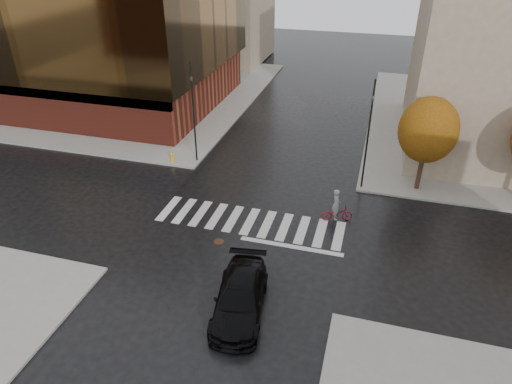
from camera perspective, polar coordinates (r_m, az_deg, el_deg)
ground at (r=27.98m, az=-1.06°, el=-4.25°), size 120.00×120.00×0.00m
sidewalk_nw at (r=53.58m, az=-16.59°, el=12.03°), size 30.00×30.00×0.15m
crosswalk at (r=28.37m, az=-0.76°, el=-3.69°), size 12.00×3.00×0.01m
office_glass at (r=49.84m, az=-20.93°, el=19.83°), size 27.00×19.00×16.00m
tree_ne_a at (r=31.70m, az=20.73°, el=7.23°), size 3.80×3.80×6.50m
sedan at (r=22.00m, az=-2.01°, el=-13.01°), size 3.06×5.84×1.62m
cyclist at (r=28.52m, az=10.05°, el=-2.24°), size 2.03×1.19×2.18m
traffic_light_nw at (r=34.01m, az=-7.88°, el=10.58°), size 0.24×0.22×7.61m
traffic_light_ne at (r=30.74m, az=13.95°, el=7.76°), size 0.19×0.22×7.61m
fire_hydrant at (r=35.58m, az=-10.46°, el=4.36°), size 0.27×0.27×0.76m
manhole at (r=26.75m, az=-4.65°, el=-6.19°), size 0.81×0.81×0.01m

